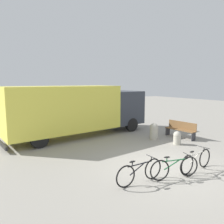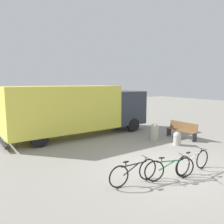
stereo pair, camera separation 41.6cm
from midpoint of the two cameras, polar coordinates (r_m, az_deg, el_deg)
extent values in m
plane|color=gray|center=(8.24, 12.28, -14.05)|extent=(60.00, 60.00, 0.00)
cube|color=#EAE04C|center=(12.12, -13.61, 0.85)|extent=(6.28, 2.62, 2.42)
cube|color=#333842|center=(14.30, 1.67, 1.35)|extent=(2.19, 2.31, 2.06)
cube|color=black|center=(11.50, -27.89, -7.30)|extent=(0.22, 2.17, 0.16)
cylinder|color=black|center=(15.21, -0.68, -2.18)|extent=(0.85, 0.33, 0.83)
cylinder|color=black|center=(13.71, 4.25, -3.30)|extent=(0.85, 0.33, 0.83)
cylinder|color=black|center=(12.68, -22.29, -4.76)|extent=(0.85, 0.33, 0.83)
cylinder|color=black|center=(10.84, -19.52, -6.69)|extent=(0.85, 0.33, 0.83)
cube|color=brown|center=(12.56, 16.45, -4.45)|extent=(0.52, 1.77, 0.04)
cube|color=brown|center=(12.67, 16.97, -3.41)|extent=(0.15, 1.75, 0.45)
cube|color=#2D2D33|center=(12.17, 19.59, -6.11)|extent=(0.34, 0.07, 0.44)
cube|color=#2D2D33|center=(13.09, 13.46, -4.91)|extent=(0.34, 0.07, 0.44)
torus|color=black|center=(6.57, 1.69, -16.50)|extent=(0.67, 0.06, 0.67)
torus|color=black|center=(7.18, 8.96, -14.43)|extent=(0.67, 0.06, 0.67)
cylinder|color=black|center=(6.76, 5.53, -13.36)|extent=(0.91, 0.06, 0.04)
cylinder|color=black|center=(6.76, 4.97, -14.50)|extent=(0.60, 0.05, 0.32)
cylinder|color=black|center=(6.57, 3.48, -13.45)|extent=(0.03, 0.03, 0.11)
ellipsoid|color=black|center=(6.55, 3.48, -12.84)|extent=(0.22, 0.10, 0.05)
cylinder|color=black|center=(7.01, 8.52, -12.02)|extent=(0.03, 0.03, 0.14)
cylinder|color=black|center=(6.98, 8.53, -11.48)|extent=(0.04, 0.44, 0.02)
torus|color=black|center=(7.09, 10.67, -14.77)|extent=(0.66, 0.24, 0.67)
torus|color=black|center=(7.62, 17.94, -13.38)|extent=(0.66, 0.24, 0.67)
cylinder|color=#26723F|center=(7.25, 14.52, -12.11)|extent=(0.88, 0.29, 0.04)
cylinder|color=#26723F|center=(7.25, 13.93, -13.14)|extent=(0.59, 0.21, 0.32)
cylinder|color=#26723F|center=(7.08, 12.48, -12.04)|extent=(0.03, 0.03, 0.11)
ellipsoid|color=black|center=(7.06, 12.50, -11.46)|extent=(0.24, 0.15, 0.05)
cylinder|color=black|center=(7.46, 17.54, -11.06)|extent=(0.03, 0.03, 0.14)
cylinder|color=black|center=(7.44, 17.56, -10.54)|extent=(0.15, 0.43, 0.02)
torus|color=black|center=(7.75, 17.57, -13.00)|extent=(0.67, 0.08, 0.67)
torus|color=black|center=(8.60, 21.76, -11.11)|extent=(0.67, 0.08, 0.67)
cylinder|color=silver|center=(8.09, 19.87, -10.23)|extent=(0.91, 0.08, 0.04)
cylinder|color=silver|center=(8.06, 19.51, -11.21)|extent=(0.60, 0.07, 0.32)
cylinder|color=silver|center=(7.83, 18.70, -10.33)|extent=(0.03, 0.03, 0.11)
ellipsoid|color=black|center=(7.81, 18.72, -9.81)|extent=(0.22, 0.10, 0.05)
cylinder|color=black|center=(8.43, 21.59, -9.06)|extent=(0.03, 0.03, 0.14)
cylinder|color=black|center=(8.41, 21.61, -8.60)|extent=(0.05, 0.44, 0.02)
cylinder|color=#B2AD9E|center=(11.24, 15.62, -6.99)|extent=(0.36, 0.36, 0.47)
sphere|color=#B2AD9E|center=(11.18, 15.66, -5.82)|extent=(0.38, 0.38, 0.38)
cylinder|color=#B2AD9E|center=(11.92, 9.89, -5.53)|extent=(0.43, 0.43, 0.65)
sphere|color=#B2AD9E|center=(11.85, 9.93, -4.01)|extent=(0.45, 0.45, 0.45)
camera|label=1|loc=(0.21, -91.05, -0.14)|focal=35.00mm
camera|label=2|loc=(0.21, 88.95, 0.14)|focal=35.00mm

